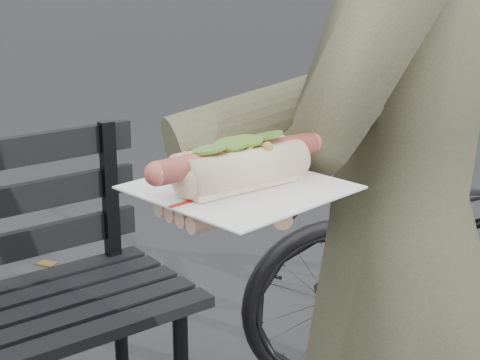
# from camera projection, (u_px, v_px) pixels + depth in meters

# --- Properties ---
(person) EXTENTS (0.73, 0.59, 1.73)m
(person) POSITION_uv_depth(u_px,v_px,m) (399.00, 266.00, 1.13)
(person) COLOR #47442F
(person) RESTS_ON ground
(held_hotdog) EXTENTS (0.62, 0.31, 0.20)m
(held_hotdog) POSITION_uv_depth(u_px,v_px,m) (328.00, 116.00, 0.92)
(held_hotdog) COLOR #47442F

